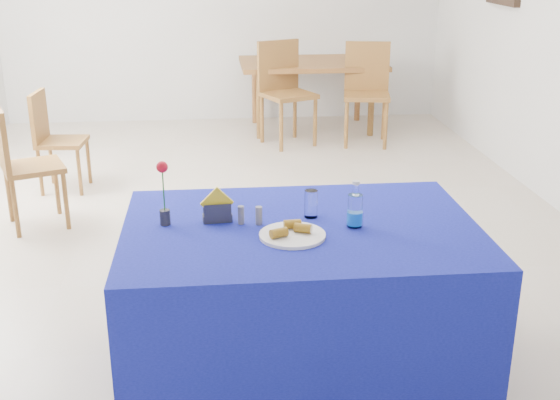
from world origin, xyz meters
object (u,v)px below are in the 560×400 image
(oak_table, at_px, (311,68))
(blue_table, at_px, (300,301))
(chair_win_b, at_px, (52,134))
(water_bottle, at_px, (355,212))
(chair_win_a, at_px, (20,159))
(chair_bg_right, at_px, (367,86))
(plate, at_px, (292,235))
(chair_bg_left, at_px, (284,85))

(oak_table, bearing_deg, blue_table, -98.64)
(blue_table, distance_m, chair_win_b, 3.33)
(water_bottle, height_order, chair_win_a, water_bottle)
(oak_table, distance_m, chair_win_b, 3.04)
(chair_win_a, bearing_deg, chair_win_b, -25.04)
(water_bottle, relative_size, chair_bg_right, 0.21)
(chair_win_a, bearing_deg, blue_table, -160.77)
(blue_table, relative_size, water_bottle, 7.44)
(oak_table, height_order, chair_bg_right, chair_bg_right)
(chair_win_b, bearing_deg, oak_table, -48.30)
(plate, relative_size, chair_bg_left, 0.28)
(water_bottle, xyz_separation_m, chair_win_b, (-1.94, 2.90, -0.35))
(water_bottle, bearing_deg, chair_bg_right, 76.90)
(plate, distance_m, oak_table, 4.89)
(chair_win_a, bearing_deg, chair_bg_left, -66.01)
(blue_table, xyz_separation_m, oak_table, (0.71, 4.71, 0.30))
(water_bottle, xyz_separation_m, oak_table, (0.48, 4.74, -0.15))
(blue_table, bearing_deg, chair_bg_right, 73.71)
(water_bottle, distance_m, chair_bg_left, 4.22)
(blue_table, distance_m, chair_bg_right, 4.30)
(chair_bg_right, xyz_separation_m, chair_win_b, (-2.90, -1.25, -0.11))
(chair_bg_left, xyz_separation_m, chair_bg_right, (0.85, -0.06, -0.01))
(plate, relative_size, chair_win_b, 0.35)
(chair_win_b, bearing_deg, plate, -146.74)
(chair_bg_left, bearing_deg, oak_table, 31.51)
(chair_bg_left, bearing_deg, blue_table, -119.15)
(chair_bg_left, relative_size, chair_win_b, 1.25)
(chair_win_a, xyz_separation_m, chair_win_b, (0.05, 0.84, -0.04))
(chair_bg_left, xyz_separation_m, chair_win_b, (-2.06, -1.31, -0.12))
(oak_table, height_order, chair_win_b, chair_win_b)
(oak_table, bearing_deg, chair_bg_left, -124.19)
(plate, xyz_separation_m, chair_bg_left, (0.41, 4.30, -0.17))
(oak_table, bearing_deg, chair_bg_right, -50.20)
(chair_bg_left, height_order, chair_bg_right, chair_bg_left)
(blue_table, height_order, chair_bg_left, chair_bg_left)
(plate, bearing_deg, chair_win_a, 128.32)
(chair_bg_right, bearing_deg, blue_table, -95.60)
(chair_bg_right, bearing_deg, chair_bg_left, -173.13)
(oak_table, bearing_deg, chair_win_a, -132.59)
(chair_bg_right, relative_size, chair_win_a, 1.13)
(chair_bg_right, bearing_deg, oak_table, 140.48)
(blue_table, height_order, chair_win_b, chair_win_b)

